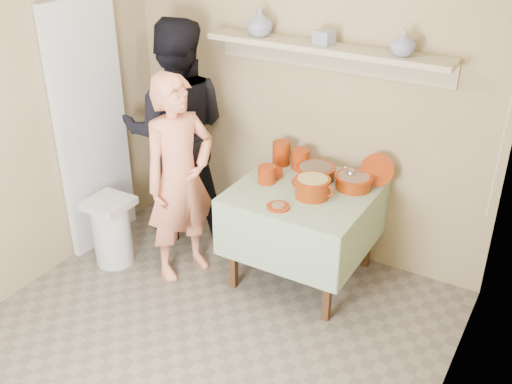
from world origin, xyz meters
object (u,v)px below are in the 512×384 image
Objects in this scene: person_helper at (177,131)px; trash_bin at (112,231)px; serving_table at (304,203)px; cazuela_rice at (312,186)px; person_cook at (180,179)px.

person_helper is 3.28× the size of trash_bin.
serving_table is at bearing 143.53° from person_helper.
trash_bin is (-0.17, -0.69, -0.63)m from person_helper.
person_cook is at bearing -162.15° from cazuela_rice.
trash_bin is at bearing 45.09° from person_helper.
cazuela_rice is at bearing 18.43° from trash_bin.
trash_bin is at bearing 129.66° from person_cook.
cazuela_rice is at bearing 140.37° from person_helper.
person_helper is at bearing 58.31° from person_cook.
cazuela_rice is (0.09, -0.08, 0.20)m from serving_table.
person_cook reaches higher than cazuela_rice.
cazuela_rice is at bearing -51.88° from person_cook.
person_cook reaches higher than trash_bin.
person_cook is 1.63× the size of serving_table.
person_helper is 1.33m from cazuela_rice.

